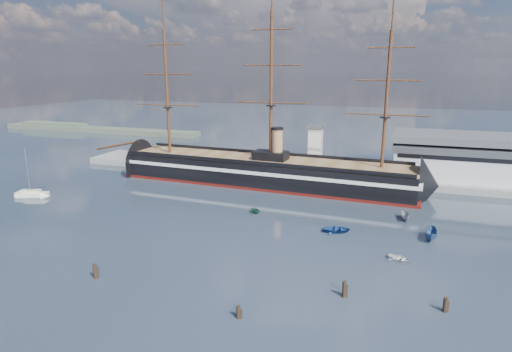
% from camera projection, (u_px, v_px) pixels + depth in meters
% --- Properties ---
extents(ground, '(600.00, 600.00, 0.00)m').
position_uv_depth(ground, '(277.00, 207.00, 108.87)').
color(ground, '#202A31').
rests_on(ground, ground).
extents(quay, '(180.00, 18.00, 2.00)m').
position_uv_depth(quay, '(337.00, 177.00, 138.82)').
color(quay, slate).
rests_on(quay, ground).
extents(warehouse, '(63.00, 21.00, 11.60)m').
position_uv_depth(warehouse, '(505.00, 160.00, 125.61)').
color(warehouse, '#B7BABC').
rests_on(warehouse, ground).
extents(quay_tower, '(5.00, 5.00, 15.00)m').
position_uv_depth(quay_tower, '(315.00, 148.00, 135.84)').
color(quay_tower, silver).
rests_on(quay_tower, ground).
extents(shoreline, '(120.00, 10.00, 4.00)m').
position_uv_depth(shoreline, '(85.00, 128.00, 239.00)').
color(shoreline, '#3F4C38').
rests_on(shoreline, ground).
extents(warship, '(113.27, 20.75, 53.94)m').
position_uv_depth(warship, '(259.00, 171.00, 129.85)').
color(warship, black).
rests_on(warship, ground).
extents(sailboat, '(8.77, 5.50, 13.53)m').
position_uv_depth(sailboat, '(32.00, 193.00, 117.43)').
color(sailboat, silver).
rests_on(sailboat, ground).
extents(motorboat_b, '(2.43, 3.95, 1.72)m').
position_uv_depth(motorboat_b, '(337.00, 232.00, 92.18)').
color(motorboat_b, navy).
rests_on(motorboat_b, ground).
extents(motorboat_c, '(5.94, 2.99, 2.27)m').
position_uv_depth(motorboat_c, '(405.00, 220.00, 99.22)').
color(motorboat_c, gray).
rests_on(motorboat_c, ground).
extents(motorboat_d, '(5.17, 6.01, 2.06)m').
position_uv_depth(motorboat_d, '(255.00, 213.00, 104.10)').
color(motorboat_d, '#1C4935').
rests_on(motorboat_d, ground).
extents(motorboat_e, '(2.23, 3.00, 1.30)m').
position_uv_depth(motorboat_e, '(399.00, 261.00, 78.50)').
color(motorboat_e, silver).
rests_on(motorboat_e, ground).
extents(motorboat_f, '(7.31, 3.12, 2.86)m').
position_uv_depth(motorboat_f, '(431.00, 240.00, 87.99)').
color(motorboat_f, '#2B4D79').
rests_on(motorboat_f, ground).
extents(piling_near_left, '(0.64, 0.64, 3.23)m').
position_uv_depth(piling_near_left, '(96.00, 278.00, 72.04)').
color(piling_near_left, black).
rests_on(piling_near_left, ground).
extents(piling_near_mid, '(0.64, 0.64, 2.59)m').
position_uv_depth(piling_near_mid, '(238.00, 318.00, 60.54)').
color(piling_near_mid, black).
rests_on(piling_near_mid, ground).
extents(piling_near_right, '(0.64, 0.64, 3.38)m').
position_uv_depth(piling_near_right, '(344.00, 297.00, 66.10)').
color(piling_near_right, black).
rests_on(piling_near_right, ground).
extents(piling_far_right, '(0.64, 0.64, 2.99)m').
position_uv_depth(piling_far_right, '(444.00, 312.00, 62.07)').
color(piling_far_right, black).
rests_on(piling_far_right, ground).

